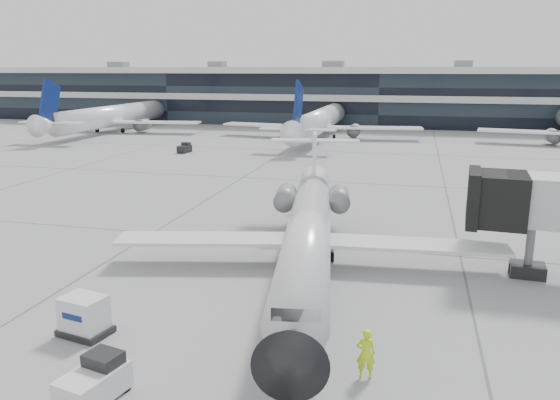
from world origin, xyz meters
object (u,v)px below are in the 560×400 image
(ramp_worker, at_px, (366,353))
(baggage_tug, at_px, (95,381))
(regional_jet, at_px, (308,230))
(cargo_uld, at_px, (84,316))

(ramp_worker, height_order, baggage_tug, ramp_worker)
(regional_jet, xyz_separation_m, cargo_uld, (-7.54, -10.14, -1.32))
(ramp_worker, xyz_separation_m, cargo_uld, (-11.74, 0.48, -0.13))
(regional_jet, relative_size, cargo_uld, 11.99)
(cargo_uld, bearing_deg, baggage_tug, -42.03)
(regional_jet, distance_m, baggage_tug, 14.93)
(ramp_worker, xyz_separation_m, baggage_tug, (-8.72, -3.53, -0.29))
(regional_jet, bearing_deg, ramp_worker, -77.30)
(baggage_tug, height_order, cargo_uld, cargo_uld)
(baggage_tug, bearing_deg, regional_jet, 85.05)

